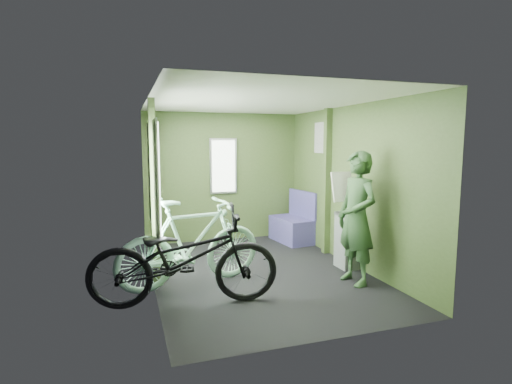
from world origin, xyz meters
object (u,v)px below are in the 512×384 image
bicycle_mint (193,287)px  passenger (357,218)px  waste_box (347,240)px  bench_seat (293,227)px  bicycle_black (185,306)px

bicycle_mint → passenger: (1.98, -0.50, 0.84)m
waste_box → bench_seat: bearing=94.0°
passenger → bench_seat: size_ratio=1.82×
bicycle_mint → bench_seat: bearing=-62.6°
bicycle_mint → waste_box: 2.25m
bicycle_black → waste_box: 2.49m
passenger → bicycle_black: bearing=-96.3°
passenger → bench_seat: (0.11, 2.22, -0.57)m
bicycle_black → waste_box: waste_box is taller
bicycle_black → waste_box: bearing=-66.9°
bicycle_black → bicycle_mint: size_ratio=1.09×
bicycle_black → passenger: size_ratio=1.22×
bench_seat → bicycle_black: bearing=-142.4°
passenger → waste_box: bearing=151.0°
bicycle_black → passenger: bearing=-80.5°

